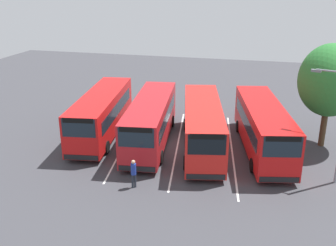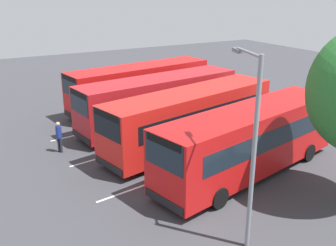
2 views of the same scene
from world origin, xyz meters
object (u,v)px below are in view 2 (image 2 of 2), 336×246
at_px(bus_center_right, 190,117).
at_px(street_lamp, 252,141).
at_px(bus_far_left, 140,86).
at_px(pedestrian, 59,134).
at_px(bus_far_right, 250,139).
at_px(bus_center_left, 159,100).

height_order(bus_center_right, street_lamp, street_lamp).
distance_m(bus_far_left, pedestrian, 9.11).
bearing_deg(bus_far_left, pedestrian, 26.54).
distance_m(bus_far_right, street_lamp, 6.12).
height_order(bus_far_left, street_lamp, street_lamp).
distance_m(bus_center_left, pedestrian, 6.94).
xyz_separation_m(bus_center_left, bus_far_right, (-0.65, 8.17, 0.00)).
height_order(bus_far_left, bus_center_right, same).
bearing_deg(bus_center_left, street_lamp, 68.39).
bearing_deg(bus_center_right, pedestrian, -35.42).
bearing_deg(bus_center_right, street_lamp, 58.38).
height_order(bus_far_right, pedestrian, bus_far_right).
relative_size(bus_far_left, bus_center_right, 1.00).
distance_m(bus_center_right, bus_far_right, 4.30).
relative_size(pedestrian, street_lamp, 0.26).
bearing_deg(street_lamp, bus_far_right, -24.25).
bearing_deg(bus_far_right, bus_center_left, -97.46).
bearing_deg(pedestrian, bus_center_left, -29.57).
bearing_deg(pedestrian, street_lamp, -109.91).
bearing_deg(bus_center_left, bus_far_right, 87.12).
xyz_separation_m(bus_center_left, pedestrian, (6.83, 0.97, -0.76)).
bearing_deg(street_lamp, pedestrian, 35.09).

